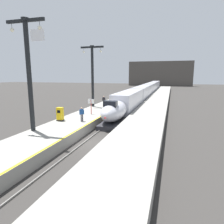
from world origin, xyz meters
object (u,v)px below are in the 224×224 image
(highspeed_train_main, at_px, (146,90))
(ticket_machine_yellow, at_px, (60,115))
(station_column_near, at_px, (29,65))
(passenger_near_edge, at_px, (104,100))
(rolling_suitcase, at_px, (107,104))
(station_column_mid, at_px, (92,71))
(passenger_mid_platform, at_px, (82,113))
(departure_info_board, at_px, (91,103))

(highspeed_train_main, bearing_deg, ticket_machine_yellow, -98.42)
(highspeed_train_main, distance_m, station_column_near, 42.70)
(highspeed_train_main, relative_size, passenger_near_edge, 44.91)
(highspeed_train_main, distance_m, passenger_near_edge, 25.04)
(passenger_near_edge, bearing_deg, rolling_suitcase, -30.73)
(station_column_mid, height_order, ticket_machine_yellow, station_column_mid)
(station_column_mid, bearing_deg, passenger_mid_platform, -74.53)
(highspeed_train_main, distance_m, passenger_mid_platform, 37.19)
(station_column_near, height_order, station_column_mid, station_column_near)
(passenger_mid_platform, height_order, departure_info_board, departure_info_board)
(ticket_machine_yellow, bearing_deg, departure_info_board, 67.66)
(highspeed_train_main, bearing_deg, departure_info_board, -96.23)
(station_column_near, distance_m, ticket_machine_yellow, 7.14)
(highspeed_train_main, xyz_separation_m, passenger_mid_platform, (-2.91, -37.07, 0.07))
(rolling_suitcase, distance_m, departure_info_board, 7.68)
(highspeed_train_main, relative_size, passenger_mid_platform, 44.91)
(passenger_mid_platform, relative_size, rolling_suitcase, 1.72)
(passenger_near_edge, distance_m, passenger_mid_platform, 12.54)
(passenger_mid_platform, bearing_deg, station_column_near, -121.05)
(station_column_mid, xyz_separation_m, departure_info_board, (2.33, -6.40, -4.52))
(station_column_mid, xyz_separation_m, rolling_suitcase, (2.18, 1.19, -5.73))
(passenger_mid_platform, distance_m, departure_info_board, 4.48)
(highspeed_train_main, height_order, rolling_suitcase, highspeed_train_main)
(rolling_suitcase, height_order, departure_info_board, departure_info_board)
(ticket_machine_yellow, bearing_deg, highspeed_train_main, 81.58)
(ticket_machine_yellow, bearing_deg, passenger_near_edge, 85.29)
(ticket_machine_yellow, height_order, departure_info_board, departure_info_board)
(highspeed_train_main, bearing_deg, station_column_near, -97.94)
(highspeed_train_main, bearing_deg, station_column_mid, -102.66)
(station_column_near, height_order, passenger_mid_platform, station_column_near)
(station_column_near, height_order, ticket_machine_yellow, station_column_near)
(highspeed_train_main, bearing_deg, passenger_near_edge, -100.33)
(highspeed_train_main, relative_size, station_column_near, 7.26)
(passenger_near_edge, height_order, rolling_suitcase, passenger_near_edge)
(rolling_suitcase, bearing_deg, highspeed_train_main, 81.55)
(passenger_mid_platform, xyz_separation_m, rolling_suitcase, (-0.81, 11.99, -0.69))
(highspeed_train_main, height_order, station_column_near, station_column_near)
(passenger_mid_platform, relative_size, departure_info_board, 0.80)
(departure_info_board, bearing_deg, passenger_near_edge, 96.55)
(passenger_mid_platform, relative_size, ticket_machine_yellow, 1.06)
(rolling_suitcase, bearing_deg, station_column_mid, -151.41)
(passenger_mid_platform, bearing_deg, station_column_mid, 105.47)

